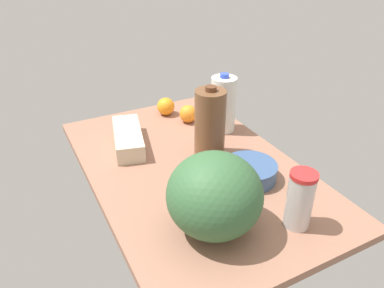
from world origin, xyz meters
TOP-DOWN VIEW (x-y plane):
  - countertop at (0.00, 0.00)cm, footprint 120.00×76.00cm
  - chocolate_milk_jug at (-4.46, 10.21)cm, footprint 12.13×12.13cm
  - milk_jug at (-21.01, 26.60)cm, footprint 11.17×11.17cm
  - watermelon at (33.75, -10.13)cm, footprint 28.64×28.64cm
  - egg_carton at (-26.68, -16.53)cm, footprint 32.31×18.32cm
  - mixing_bowl at (16.91, 15.08)cm, footprint 19.92×19.92cm
  - tumbler_cup at (44.17, 13.57)cm, footprint 8.31×8.31cm
  - orange_beside_bowl at (-47.50, 10.18)cm, footprint 8.61×8.61cm
  - lime_loose at (30.65, 25.19)cm, footprint 5.19×5.19cm
  - orange_near_front at (-35.11, 16.27)cm, footprint 8.35×8.35cm

SIDE VIEW (x-z plane):
  - countertop at x=0.00cm, z-range 0.00..3.00cm
  - lime_loose at x=30.65cm, z-range 3.00..8.19cm
  - mixing_bowl at x=16.91cm, z-range 3.00..9.16cm
  - egg_carton at x=-26.68cm, z-range 3.00..10.31cm
  - orange_near_front at x=-35.11cm, z-range 3.00..11.35cm
  - orange_beside_bowl at x=-47.50cm, z-range 3.00..11.61cm
  - tumbler_cup at x=44.17cm, z-range 3.04..22.35cm
  - milk_jug at x=-21.01cm, z-range 2.22..28.95cm
  - watermelon at x=33.75cm, z-range 3.00..28.50cm
  - chocolate_milk_jug at x=-4.46cm, z-range 2.22..31.89cm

